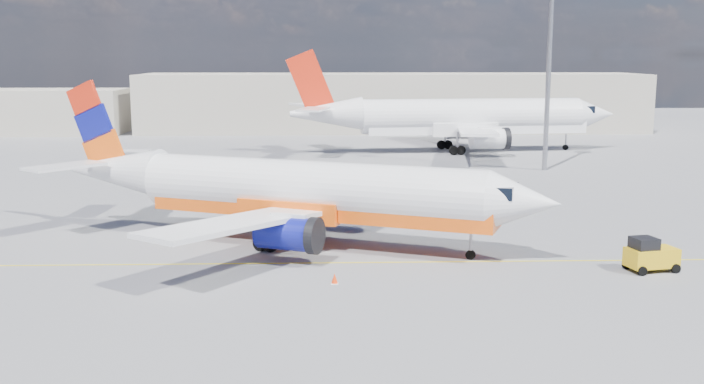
{
  "coord_description": "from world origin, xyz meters",
  "views": [
    {
      "loc": [
        -4.26,
        -36.39,
        10.66
      ],
      "look_at": [
        -2.92,
        4.32,
        3.5
      ],
      "focal_mm": 40.0,
      "sensor_mm": 36.0,
      "label": 1
    }
  ],
  "objects_px": {
    "second_jet": "(461,118)",
    "gse_tug": "(650,255)",
    "main_jet": "(296,191)",
    "traffic_cone": "(335,279)"
  },
  "relations": [
    {
      "from": "second_jet",
      "to": "gse_tug",
      "type": "xyz_separation_m",
      "value": [
        1.25,
        -48.72,
        -2.93
      ]
    },
    {
      "from": "second_jet",
      "to": "main_jet",
      "type": "bearing_deg",
      "value": -117.33
    },
    {
      "from": "main_jet",
      "to": "traffic_cone",
      "type": "bearing_deg",
      "value": -53.12
    },
    {
      "from": "main_jet",
      "to": "second_jet",
      "type": "height_order",
      "value": "second_jet"
    },
    {
      "from": "main_jet",
      "to": "gse_tug",
      "type": "relative_size",
      "value": 11.25
    },
    {
      "from": "gse_tug",
      "to": "traffic_cone",
      "type": "bearing_deg",
      "value": 173.97
    },
    {
      "from": "main_jet",
      "to": "gse_tug",
      "type": "height_order",
      "value": "main_jet"
    },
    {
      "from": "second_jet",
      "to": "gse_tug",
      "type": "bearing_deg",
      "value": -94.53
    },
    {
      "from": "main_jet",
      "to": "traffic_cone",
      "type": "distance_m",
      "value": 8.75
    },
    {
      "from": "main_jet",
      "to": "second_jet",
      "type": "bearing_deg",
      "value": 91.05
    }
  ]
}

